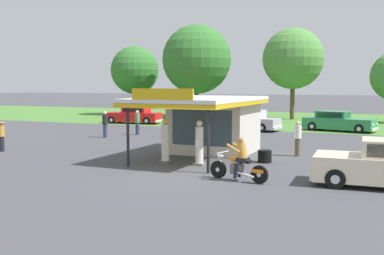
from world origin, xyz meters
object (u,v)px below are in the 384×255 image
(bystander_admiring_sedan, at_px, (1,136))
(spare_tire_stack, at_px, (265,156))
(motorcycle_with_rider, at_px, (239,163))
(gas_pump_nearside, at_px, (165,142))
(bystander_strolling_foreground, at_px, (105,124))
(bystander_standing_back_lot, at_px, (298,138))
(bystander_leaning_by_kiosk, at_px, (137,122))
(parked_car_second_row_spare, at_px, (202,115))
(gas_pump_offside, at_px, (199,145))
(parked_car_back_row_right, at_px, (245,121))
(parked_car_back_row_centre_right, at_px, (338,122))
(parked_car_back_row_left, at_px, (134,115))

(bystander_admiring_sedan, xyz_separation_m, spare_tire_stack, (13.23, 2.15, -0.54))
(motorcycle_with_rider, bearing_deg, spare_tire_stack, 92.38)
(gas_pump_nearside, bearing_deg, bystander_admiring_sedan, -177.98)
(bystander_admiring_sedan, height_order, bystander_strolling_foreground, bystander_strolling_foreground)
(bystander_standing_back_lot, relative_size, bystander_strolling_foreground, 0.99)
(bystander_admiring_sedan, bearing_deg, bystander_leaning_by_kiosk, 77.09)
(parked_car_second_row_spare, distance_m, bystander_leaning_by_kiosk, 10.48)
(motorcycle_with_rider, relative_size, bystander_leaning_by_kiosk, 1.37)
(gas_pump_offside, relative_size, parked_car_back_row_right, 0.34)
(bystander_leaning_by_kiosk, bearing_deg, bystander_admiring_sedan, -102.91)
(gas_pump_offside, xyz_separation_m, bystander_strolling_foreground, (-9.62, 7.08, 0.03))
(gas_pump_offside, bearing_deg, bystander_standing_back_lot, 51.64)
(gas_pump_nearside, height_order, gas_pump_offside, gas_pump_nearside)
(parked_car_back_row_centre_right, bearing_deg, parked_car_second_row_spare, 168.63)
(parked_car_back_row_right, bearing_deg, bystander_admiring_sedan, -117.36)
(gas_pump_nearside, bearing_deg, bystander_leaning_by_kiosk, 126.44)
(gas_pump_nearside, bearing_deg, motorcycle_with_rider, -29.68)
(bystander_leaning_by_kiosk, xyz_separation_m, spare_tire_stack, (10.98, -7.66, -0.61))
(parked_car_back_row_right, bearing_deg, spare_tire_stack, -69.49)
(bystander_admiring_sedan, bearing_deg, bystander_standing_back_lot, 17.70)
(gas_pump_offside, distance_m, parked_car_back_row_left, 22.10)
(gas_pump_nearside, xyz_separation_m, spare_tire_stack, (3.98, 1.82, -0.62))
(gas_pump_offside, xyz_separation_m, bystander_admiring_sedan, (-10.87, -0.33, -0.07))
(parked_car_back_row_centre_right, height_order, spare_tire_stack, parked_car_back_row_centre_right)
(motorcycle_with_rider, relative_size, bystander_standing_back_lot, 1.36)
(parked_car_back_row_right, distance_m, bystander_leaning_by_kiosk, 8.36)
(gas_pump_nearside, xyz_separation_m, bystander_admiring_sedan, (-9.25, -0.33, -0.09))
(bystander_leaning_by_kiosk, distance_m, bystander_strolling_foreground, 2.61)
(parked_car_second_row_spare, height_order, spare_tire_stack, parked_car_second_row_spare)
(gas_pump_nearside, xyz_separation_m, motorcycle_with_rider, (4.15, -2.37, -0.24))
(gas_pump_offside, distance_m, parked_car_second_row_spare, 21.55)
(motorcycle_with_rider, bearing_deg, parked_car_back_row_left, 129.37)
(motorcycle_with_rider, height_order, parked_car_back_row_left, motorcycle_with_rider)
(gas_pump_nearside, relative_size, parked_car_second_row_spare, 0.37)
(parked_car_back_row_right, relative_size, bystander_leaning_by_kiosk, 3.40)
(parked_car_back_row_left, xyz_separation_m, spare_tire_stack, (16.02, -15.55, -0.44))
(parked_car_back_row_right, bearing_deg, bystander_standing_back_lot, -61.60)
(gas_pump_nearside, xyz_separation_m, parked_car_back_row_left, (-12.05, 17.37, -0.18))
(motorcycle_with_rider, distance_m, parked_car_back_row_centre_right, 19.97)
(bystander_admiring_sedan, distance_m, spare_tire_stack, 13.41)
(motorcycle_with_rider, bearing_deg, gas_pump_offside, 136.94)
(motorcycle_with_rider, distance_m, bystander_standing_back_lot, 6.63)
(gas_pump_offside, relative_size, bystander_standing_back_lot, 1.14)
(motorcycle_with_rider, relative_size, parked_car_back_row_centre_right, 0.42)
(parked_car_back_row_right, xyz_separation_m, bystander_standing_back_lot, (6.06, -11.21, 0.19))
(parked_car_back_row_left, relative_size, bystander_admiring_sedan, 3.45)
(gas_pump_offside, relative_size, spare_tire_stack, 3.19)
(motorcycle_with_rider, height_order, bystander_leaning_by_kiosk, bystander_leaning_by_kiosk)
(parked_car_second_row_spare, relative_size, bystander_strolling_foreground, 3.05)
(parked_car_back_row_centre_right, relative_size, parked_car_second_row_spare, 1.05)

